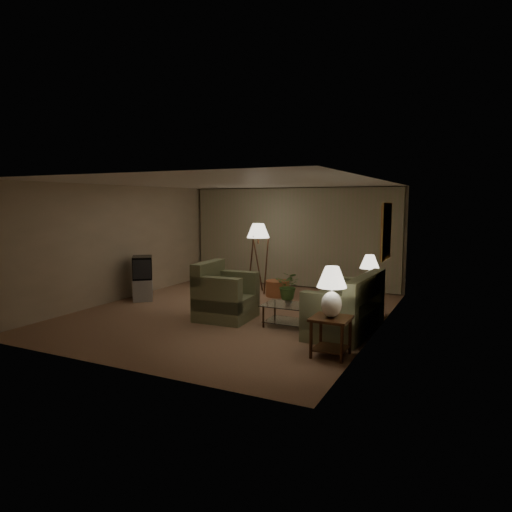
{
  "coord_description": "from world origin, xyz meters",
  "views": [
    {
      "loc": [
        4.56,
        -8.19,
        2.32
      ],
      "look_at": [
        0.27,
        0.6,
        1.15
      ],
      "focal_mm": 32.0,
      "sensor_mm": 36.0,
      "label": 1
    }
  ],
  "objects_px": {
    "sofa": "(345,309)",
    "ottoman": "(278,288)",
    "armchair": "(226,297)",
    "table_lamp_near": "(332,287)",
    "side_table_far": "(369,297)",
    "vase": "(289,301)",
    "side_table_near": "(331,329)",
    "crt_tv": "(142,267)",
    "table_lamp_far": "(369,268)",
    "coffee_table": "(296,313)",
    "floor_lamp": "(258,257)",
    "tv_cabinet": "(143,289)"
  },
  "relations": [
    {
      "from": "armchair",
      "to": "sofa",
      "type": "bearing_deg",
      "value": -90.17
    },
    {
      "from": "side_table_far",
      "to": "ottoman",
      "type": "xyz_separation_m",
      "value": [
        -2.46,
        1.08,
        -0.21
      ]
    },
    {
      "from": "sofa",
      "to": "crt_tv",
      "type": "xyz_separation_m",
      "value": [
        -5.05,
        0.59,
        0.35
      ]
    },
    {
      "from": "table_lamp_near",
      "to": "coffee_table",
      "type": "distance_m",
      "value": 1.8
    },
    {
      "from": "sofa",
      "to": "table_lamp_near",
      "type": "relative_size",
      "value": 2.59
    },
    {
      "from": "armchair",
      "to": "side_table_near",
      "type": "height_order",
      "value": "armchair"
    },
    {
      "from": "floor_lamp",
      "to": "armchair",
      "type": "bearing_deg",
      "value": -77.88
    },
    {
      "from": "tv_cabinet",
      "to": "crt_tv",
      "type": "height_order",
      "value": "crt_tv"
    },
    {
      "from": "armchair",
      "to": "crt_tv",
      "type": "bearing_deg",
      "value": 71.67
    },
    {
      "from": "ottoman",
      "to": "vase",
      "type": "distance_m",
      "value": 2.76
    },
    {
      "from": "table_lamp_near",
      "to": "side_table_far",
      "type": "bearing_deg",
      "value": 90.0
    },
    {
      "from": "table_lamp_far",
      "to": "ottoman",
      "type": "relative_size",
      "value": 1.14
    },
    {
      "from": "crt_tv",
      "to": "table_lamp_far",
      "type": "bearing_deg",
      "value": 59.03
    },
    {
      "from": "coffee_table",
      "to": "side_table_far",
      "type": "bearing_deg",
      "value": 52.48
    },
    {
      "from": "sofa",
      "to": "tv_cabinet",
      "type": "distance_m",
      "value": 5.09
    },
    {
      "from": "table_lamp_near",
      "to": "side_table_near",
      "type": "bearing_deg",
      "value": -9.46
    },
    {
      "from": "table_lamp_near",
      "to": "table_lamp_far",
      "type": "xyz_separation_m",
      "value": [
        0.0,
        2.6,
        -0.06
      ]
    },
    {
      "from": "vase",
      "to": "side_table_near",
      "type": "bearing_deg",
      "value": -46.49
    },
    {
      "from": "armchair",
      "to": "table_lamp_near",
      "type": "relative_size",
      "value": 1.53
    },
    {
      "from": "side_table_near",
      "to": "crt_tv",
      "type": "height_order",
      "value": "crt_tv"
    },
    {
      "from": "coffee_table",
      "to": "table_lamp_near",
      "type": "bearing_deg",
      "value": -50.33
    },
    {
      "from": "table_lamp_near",
      "to": "vase",
      "type": "xyz_separation_m",
      "value": [
        -1.19,
        1.25,
        -0.57
      ]
    },
    {
      "from": "side_table_far",
      "to": "table_lamp_near",
      "type": "relative_size",
      "value": 0.78
    },
    {
      "from": "side_table_near",
      "to": "vase",
      "type": "height_order",
      "value": "side_table_near"
    },
    {
      "from": "table_lamp_near",
      "to": "coffee_table",
      "type": "bearing_deg",
      "value": 129.67
    },
    {
      "from": "side_table_far",
      "to": "table_lamp_far",
      "type": "bearing_deg",
      "value": 180.0
    },
    {
      "from": "side_table_far",
      "to": "coffee_table",
      "type": "bearing_deg",
      "value": -127.52
    },
    {
      "from": "table_lamp_near",
      "to": "ottoman",
      "type": "bearing_deg",
      "value": 123.7
    },
    {
      "from": "sofa",
      "to": "ottoman",
      "type": "distance_m",
      "value": 3.29
    },
    {
      "from": "coffee_table",
      "to": "crt_tv",
      "type": "distance_m",
      "value": 4.25
    },
    {
      "from": "sofa",
      "to": "floor_lamp",
      "type": "distance_m",
      "value": 3.89
    },
    {
      "from": "armchair",
      "to": "table_lamp_far",
      "type": "relative_size",
      "value": 1.77
    },
    {
      "from": "armchair",
      "to": "floor_lamp",
      "type": "bearing_deg",
      "value": 8.79
    },
    {
      "from": "sofa",
      "to": "side_table_near",
      "type": "relative_size",
      "value": 3.32
    },
    {
      "from": "side_table_far",
      "to": "ottoman",
      "type": "distance_m",
      "value": 2.69
    },
    {
      "from": "side_table_far",
      "to": "crt_tv",
      "type": "xyz_separation_m",
      "value": [
        -5.2,
        -0.66,
        0.36
      ]
    },
    {
      "from": "side_table_far",
      "to": "table_lamp_far",
      "type": "relative_size",
      "value": 0.9
    },
    {
      "from": "sofa",
      "to": "tv_cabinet",
      "type": "bearing_deg",
      "value": -93.26
    },
    {
      "from": "armchair",
      "to": "side_table_near",
      "type": "bearing_deg",
      "value": -119.25
    },
    {
      "from": "tv_cabinet",
      "to": "crt_tv",
      "type": "xyz_separation_m",
      "value": [
        0.0,
        0.0,
        0.52
      ]
    },
    {
      "from": "table_lamp_near",
      "to": "floor_lamp",
      "type": "height_order",
      "value": "floor_lamp"
    },
    {
      "from": "table_lamp_far",
      "to": "side_table_far",
      "type": "bearing_deg",
      "value": 0.0
    },
    {
      "from": "side_table_far",
      "to": "side_table_near",
      "type": "bearing_deg",
      "value": -90.0
    },
    {
      "from": "floor_lamp",
      "to": "ottoman",
      "type": "relative_size",
      "value": 3.04
    },
    {
      "from": "side_table_far",
      "to": "tv_cabinet",
      "type": "bearing_deg",
      "value": -172.77
    },
    {
      "from": "floor_lamp",
      "to": "crt_tv",
      "type": "bearing_deg",
      "value": -137.78
    },
    {
      "from": "coffee_table",
      "to": "floor_lamp",
      "type": "bearing_deg",
      "value": 127.96
    },
    {
      "from": "table_lamp_far",
      "to": "floor_lamp",
      "type": "distance_m",
      "value": 3.33
    },
    {
      "from": "side_table_near",
      "to": "side_table_far",
      "type": "bearing_deg",
      "value": 90.0
    },
    {
      "from": "armchair",
      "to": "side_table_near",
      "type": "relative_size",
      "value": 1.96
    }
  ]
}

